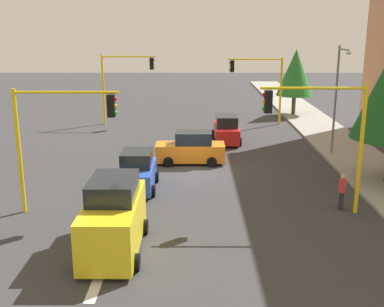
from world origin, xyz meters
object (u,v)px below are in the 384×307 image
tree_roadside_far (295,73)px  delivery_van_yellow (114,218)px  traffic_signal_far_left (260,77)px  street_lamp_curbside (338,89)px  traffic_signal_near_right (58,126)px  car_blue (137,172)px  pedestrian_crossing (342,191)px  car_orange (191,149)px  traffic_signal_far_right (124,76)px  car_red (226,130)px  traffic_signal_near_left (322,124)px

tree_roadside_far → delivery_van_yellow: (27.78, -12.28, -2.72)m
traffic_signal_far_left → street_lamp_curbside: (10.39, 3.51, 0.36)m
traffic_signal_near_right → delivery_van_yellow: size_ratio=1.17×
car_blue → pedestrian_crossing: bearing=73.7°
traffic_signal_far_left → car_orange: (12.00, -5.69, -3.09)m
traffic_signal_far_right → pedestrian_crossing: traffic_signal_far_right is taller
car_red → car_blue: same height
street_lamp_curbside → car_orange: street_lamp_curbside is taller
traffic_signal_near_left → car_red: bearing=-166.7°
traffic_signal_near_right → tree_roadside_far: size_ratio=0.91×
traffic_signal_far_right → tree_roadside_far: bearing=104.7°
car_red → tree_roadside_far: bearing=146.4°
traffic_signal_far_left → traffic_signal_near_left: bearing=0.1°
traffic_signal_far_right → traffic_signal_near_right: size_ratio=1.04×
tree_roadside_far → street_lamp_curbside: bearing=-1.2°
traffic_signal_far_right → traffic_signal_near_left: (20.00, 11.44, -0.04)m
delivery_van_yellow → pedestrian_crossing: 10.58m
traffic_signal_far_left → delivery_van_yellow: (23.78, -8.47, -2.71)m
car_red → delivery_van_yellow: bearing=-17.1°
street_lamp_curbside → car_orange: bearing=-80.1°
car_orange → traffic_signal_far_left: bearing=154.6°
car_orange → traffic_signal_far_right: bearing=-154.5°
street_lamp_curbside → delivery_van_yellow: bearing=-41.8°
delivery_van_yellow → pedestrian_crossing: size_ratio=2.82×
street_lamp_curbside → pedestrian_crossing: bearing=-13.7°
car_orange → pedestrian_crossing: size_ratio=2.47×
traffic_signal_near_left → tree_roadside_far: size_ratio=0.94×
traffic_signal_far_left → car_blue: (16.81, -8.44, -3.10)m
tree_roadside_far → car_blue: bearing=-30.5°
delivery_van_yellow → car_blue: delivery_van_yellow is taller
car_orange → car_blue: same height
car_red → traffic_signal_near_left: bearing=13.3°
traffic_signal_near_left → delivery_van_yellow: bearing=-66.0°
street_lamp_curbside → car_blue: (6.42, -11.95, -3.45)m
traffic_signal_near_left → traffic_signal_far_left: bearing=-179.9°
traffic_signal_near_left → pedestrian_crossing: traffic_signal_near_left is taller
car_orange → car_red: bearing=155.4°
pedestrian_crossing → traffic_signal_far_left: bearing=-176.3°
traffic_signal_far_right → delivery_van_yellow: bearing=7.1°
traffic_signal_far_left → street_lamp_curbside: street_lamp_curbside is taller
traffic_signal_far_right → pedestrian_crossing: 23.59m
car_blue → pedestrian_crossing: (2.84, 9.70, 0.01)m
delivery_van_yellow → tree_roadside_far: bearing=156.1°
car_red → pedestrian_crossing: bearing=18.6°
traffic_signal_far_right → traffic_signal_near_right: (20.00, 0.04, -0.16)m
delivery_van_yellow → pedestrian_crossing: bearing=113.0°
car_orange → delivery_van_yellow: bearing=-13.3°
car_red → traffic_signal_far_right: bearing=-128.3°
car_blue → car_red: bearing=152.9°
traffic_signal_near_right → pedestrian_crossing: 13.00m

